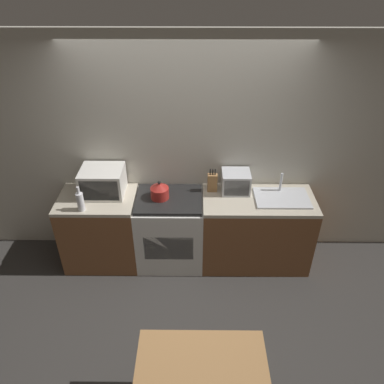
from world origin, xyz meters
name	(u,v)px	position (x,y,z in m)	size (l,w,h in m)	color
ground_plane	(186,304)	(0.00, 0.00, 0.00)	(16.00, 16.00, 0.00)	#33302D
wall_back	(187,152)	(0.00, 1.06, 1.30)	(10.00, 0.06, 2.60)	beige
counter_left_run	(102,229)	(-1.00, 0.72, 0.45)	(0.85, 0.62, 0.90)	brown
counter_right_run	(255,230)	(0.81, 0.72, 0.45)	(1.24, 0.62, 0.90)	brown
stove_range	(170,230)	(-0.19, 0.72, 0.45)	(0.76, 0.62, 0.90)	silver
kettle	(160,191)	(-0.29, 0.73, 0.99)	(0.20, 0.20, 0.21)	maroon
microwave	(103,182)	(-0.93, 0.81, 1.05)	(0.46, 0.39, 0.31)	silver
bottle	(80,201)	(-1.10, 0.49, 1.01)	(0.08, 0.08, 0.29)	silver
knife_block	(212,182)	(0.29, 0.87, 1.01)	(0.11, 0.07, 0.28)	#9E7042
toaster_oven	(236,182)	(0.55, 0.87, 1.02)	(0.31, 0.27, 0.24)	silver
sink_basin	(282,197)	(1.06, 0.72, 0.91)	(0.59, 0.40, 0.24)	silver
dining_table	(202,377)	(0.15, -1.17, 0.64)	(0.95, 0.63, 0.74)	#9E7042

